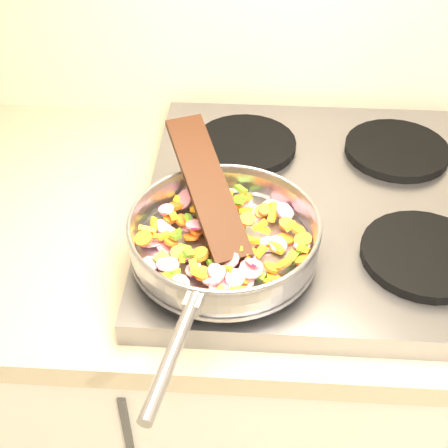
{
  "coord_description": "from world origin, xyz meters",
  "views": [
    {
      "loc": [
        -0.82,
        0.83,
        1.6
      ],
      "look_at": [
        -0.86,
        1.51,
        1.01
      ],
      "focal_mm": 50.0,
      "sensor_mm": 36.0,
      "label": 1
    }
  ],
  "objects": [
    {
      "name": "grate_fr",
      "position": [
        -0.56,
        1.52,
        0.95
      ],
      "size": [
        0.19,
        0.19,
        0.02
      ],
      "primitive_type": "cylinder",
      "color": "black",
      "rests_on": "cooktop"
    },
    {
      "name": "grate_fl",
      "position": [
        -0.84,
        1.52,
        0.95
      ],
      "size": [
        0.19,
        0.19,
        0.02
      ],
      "primitive_type": "cylinder",
      "color": "black",
      "rests_on": "cooktop"
    },
    {
      "name": "grate_br",
      "position": [
        -0.56,
        1.81,
        0.95
      ],
      "size": [
        0.19,
        0.19,
        0.02
      ],
      "primitive_type": "cylinder",
      "color": "black",
      "rests_on": "cooktop"
    },
    {
      "name": "cooktop",
      "position": [
        -0.7,
        1.67,
        0.92
      ],
      "size": [
        0.6,
        0.6,
        0.04
      ],
      "primitive_type": "cube",
      "color": "#939399",
      "rests_on": "counter_top"
    },
    {
      "name": "saute_pan",
      "position": [
        -0.86,
        1.5,
        0.99
      ],
      "size": [
        0.32,
        0.49,
        0.06
      ],
      "rotation": [
        0.0,
        0.0,
        -0.2
      ],
      "color": "#9E9EA5",
      "rests_on": "grate_fl"
    },
    {
      "name": "vegetable_heap",
      "position": [
        -0.86,
        1.51,
        0.97
      ],
      "size": [
        0.27,
        0.26,
        0.06
      ],
      "color": "orange",
      "rests_on": "saute_pan"
    },
    {
      "name": "wooden_spatula",
      "position": [
        -0.89,
        1.57,
        1.03
      ],
      "size": [
        0.15,
        0.25,
        0.1
      ],
      "primitive_type": "cube",
      "rotation": [
        0.0,
        -0.37,
        1.97
      ],
      "color": "black",
      "rests_on": "saute_pan"
    },
    {
      "name": "grate_bl",
      "position": [
        -0.84,
        1.81,
        0.95
      ],
      "size": [
        0.19,
        0.19,
        0.02
      ],
      "primitive_type": "cylinder",
      "color": "black",
      "rests_on": "cooktop"
    }
  ]
}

